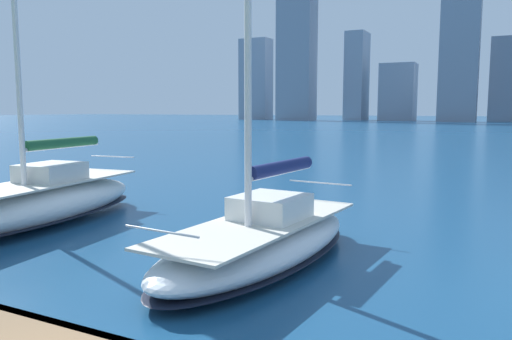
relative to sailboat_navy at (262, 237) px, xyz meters
name	(u,v)px	position (x,y,z in m)	size (l,w,h in m)	color
sailboat_navy	(262,237)	(0.00, 0.00, 0.00)	(3.13, 7.60, 12.77)	silver
sailboat_forest	(42,200)	(7.99, -0.52, 0.11)	(3.48, 8.49, 11.71)	white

